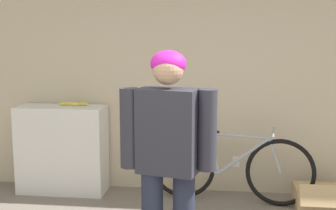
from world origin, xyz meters
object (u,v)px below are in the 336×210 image
Objects in this scene: cardboard_box at (322,198)px; person at (168,150)px; bicycle at (230,167)px; banana at (73,104)px.

person is at bearing -132.43° from cardboard_box.
person is 1.77m from bicycle.
person is at bearing -99.19° from bicycle.
person is 0.96× the size of bicycle.
cardboard_box is (2.70, -0.23, -0.89)m from banana.
banana is at bearing -178.59° from bicycle.
person reaches higher than banana.
bicycle is at bearing -5.60° from banana.
banana is at bearing 138.44° from person.
person reaches higher than bicycle.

